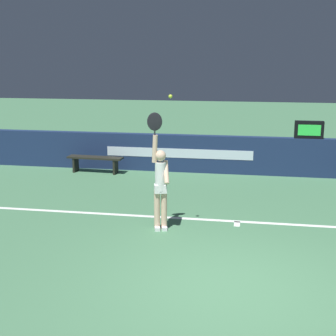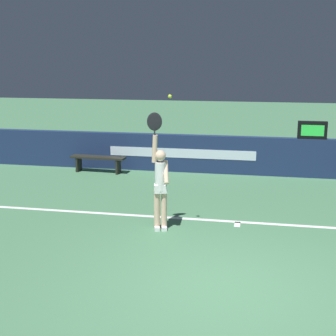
{
  "view_description": "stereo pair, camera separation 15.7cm",
  "coord_description": "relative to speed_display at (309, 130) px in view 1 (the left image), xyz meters",
  "views": [
    {
      "loc": [
        0.19,
        -6.43,
        3.26
      ],
      "look_at": [
        -1.34,
        2.36,
        1.18
      ],
      "focal_mm": 50.97,
      "sensor_mm": 36.0,
      "label": 1
    },
    {
      "loc": [
        0.35,
        -6.4,
        3.26
      ],
      "look_at": [
        -1.34,
        2.36,
        1.18
      ],
      "focal_mm": 50.97,
      "sensor_mm": 36.0,
      "label": 2
    }
  ],
  "objects": [
    {
      "name": "speed_display",
      "position": [
        0.0,
        0.0,
        0.0
      ],
      "size": [
        0.77,
        0.19,
        0.48
      ],
      "color": "black",
      "rests_on": "back_wall"
    },
    {
      "name": "back_wall",
      "position": [
        -1.78,
        0.0,
        -0.78
      ],
      "size": [
        15.4,
        0.26,
        1.08
      ],
      "color": "navy",
      "rests_on": "ground"
    },
    {
      "name": "court_lines",
      "position": [
        -1.77,
        -6.64,
        -1.32
      ],
      "size": [
        11.44,
        5.17,
        0.0
      ],
      "color": "white",
      "rests_on": "ground"
    },
    {
      "name": "tennis_player",
      "position": [
        -3.23,
        -4.83,
        -0.39
      ],
      "size": [
        0.45,
        0.38,
        2.27
      ],
      "color": "beige",
      "rests_on": "ground"
    },
    {
      "name": "ground_plane",
      "position": [
        -1.77,
        -7.0,
        -1.32
      ],
      "size": [
        60.0,
        60.0,
        0.0
      ],
      "primitive_type": "plane",
      "color": "#467852"
    },
    {
      "name": "tennis_ball",
      "position": [
        -2.99,
        -5.12,
        1.27
      ],
      "size": [
        0.07,
        0.07,
        0.07
      ],
      "color": "#CDE73A"
    },
    {
      "name": "courtside_bench_near",
      "position": [
        -5.96,
        -0.58,
        -0.96
      ],
      "size": [
        1.63,
        0.45,
        0.47
      ],
      "color": "black",
      "rests_on": "ground"
    }
  ]
}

